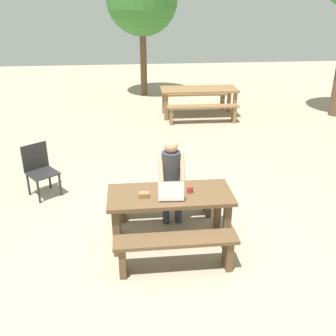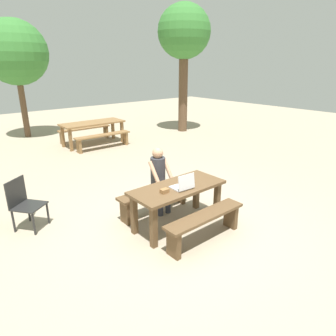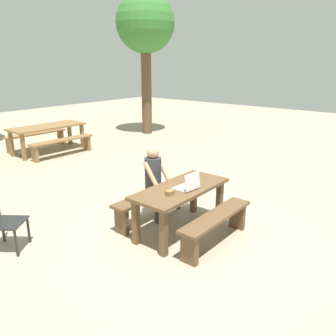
% 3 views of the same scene
% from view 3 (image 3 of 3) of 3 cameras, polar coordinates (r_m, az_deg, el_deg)
% --- Properties ---
extents(ground_plane, '(30.00, 30.00, 0.00)m').
position_cam_3_polar(ground_plane, '(5.42, 2.08, -10.39)').
color(ground_plane, tan).
extents(picnic_table_front, '(1.62, 0.71, 0.72)m').
position_cam_3_polar(picnic_table_front, '(5.16, 2.16, -4.49)').
color(picnic_table_front, brown).
rests_on(picnic_table_front, ground).
extents(bench_near, '(1.48, 0.30, 0.46)m').
position_cam_3_polar(bench_near, '(4.95, 8.03, -9.02)').
color(bench_near, brown).
rests_on(bench_near, ground).
extents(bench_far, '(1.48, 0.30, 0.46)m').
position_cam_3_polar(bench_far, '(5.64, -3.02, -5.46)').
color(bench_far, brown).
rests_on(bench_far, ground).
extents(laptop, '(0.34, 0.31, 0.26)m').
position_cam_3_polar(laptop, '(5.02, 3.36, -2.88)').
color(laptop, silver).
rests_on(laptop, picnic_table_front).
extents(small_pouch, '(0.13, 0.09, 0.07)m').
position_cam_3_polar(small_pouch, '(4.82, 0.35, -4.12)').
color(small_pouch, olive).
rests_on(small_pouch, picnic_table_front).
extents(coffee_mug, '(0.08, 0.08, 0.09)m').
position_cam_3_polar(coffee_mug, '(5.30, 3.91, -1.99)').
color(coffee_mug, '#99332D').
rests_on(coffee_mug, picnic_table_front).
extents(person_seated, '(0.38, 0.39, 1.24)m').
position_cam_3_polar(person_seated, '(5.53, -2.17, -1.68)').
color(person_seated, '#333847').
rests_on(person_seated, ground).
extents(plastic_chair, '(0.62, 0.62, 0.86)m').
position_cam_3_polar(plastic_chair, '(5.26, -26.14, -7.67)').
color(plastic_chair, '#262626').
rests_on(plastic_chair, ground).
extents(picnic_table_mid, '(2.08, 0.88, 0.77)m').
position_cam_3_polar(picnic_table_mid, '(10.41, -19.47, 6.10)').
color(picnic_table_mid, olive).
rests_on(picnic_table_mid, ground).
extents(bench_mid_south, '(1.87, 0.33, 0.47)m').
position_cam_3_polar(bench_mid_south, '(9.90, -17.23, 3.95)').
color(bench_mid_south, olive).
rests_on(bench_mid_south, ground).
extents(bench_mid_north, '(1.87, 0.33, 0.47)m').
position_cam_3_polar(bench_mid_north, '(11.06, -21.16, 4.91)').
color(bench_mid_north, olive).
rests_on(bench_mid_north, ground).
extents(tree_right, '(2.00, 2.00, 4.76)m').
position_cam_3_polar(tree_right, '(12.48, -3.80, 22.57)').
color(tree_right, brown).
rests_on(tree_right, ground).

